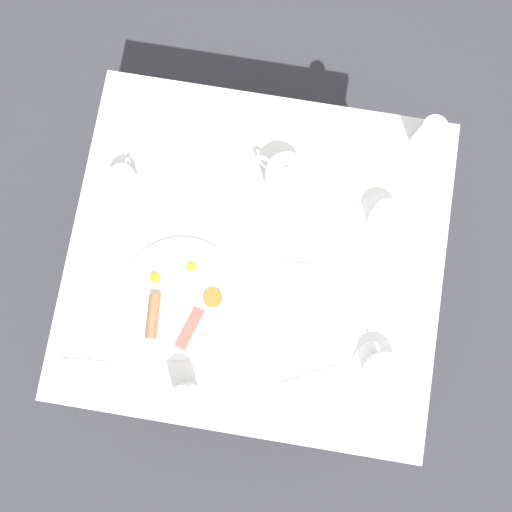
% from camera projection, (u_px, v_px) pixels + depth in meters
% --- Properties ---
extents(ground_plane, '(8.00, 8.00, 0.00)m').
position_uv_depth(ground_plane, '(256.00, 282.00, 2.04)').
color(ground_plane, '#333338').
extents(table, '(0.90, 0.98, 0.74)m').
position_uv_depth(table, '(256.00, 261.00, 1.38)').
color(table, silver).
rests_on(table, ground_plane).
extents(breakfast_plate, '(0.32, 0.32, 0.04)m').
position_uv_depth(breakfast_plate, '(179.00, 298.00, 1.28)').
color(breakfast_plate, white).
rests_on(breakfast_plate, table).
extents(teapot_near, '(0.11, 0.18, 0.11)m').
position_uv_depth(teapot_near, '(286.00, 177.00, 1.29)').
color(teapot_near, white).
rests_on(teapot_near, table).
extents(teacup_with_saucer_left, '(0.15, 0.15, 0.07)m').
position_uv_depth(teacup_with_saucer_left, '(387.00, 219.00, 1.29)').
color(teacup_with_saucer_left, white).
rests_on(teacup_with_saucer_left, table).
extents(teacup_with_saucer_right, '(0.15, 0.15, 0.07)m').
position_uv_depth(teacup_with_saucer_right, '(383.00, 369.00, 1.24)').
color(teacup_with_saucer_right, white).
rests_on(teacup_with_saucer_right, table).
extents(water_glass_tall, '(0.06, 0.06, 0.11)m').
position_uv_depth(water_glass_tall, '(184.00, 397.00, 1.20)').
color(water_glass_tall, white).
rests_on(water_glass_tall, table).
extents(water_glass_short, '(0.06, 0.06, 0.11)m').
position_uv_depth(water_glass_short, '(428.00, 135.00, 1.29)').
color(water_glass_short, white).
rests_on(water_glass_short, table).
extents(creamer_jug, '(0.09, 0.07, 0.06)m').
position_uv_depth(creamer_jug, '(124.00, 179.00, 1.30)').
color(creamer_jug, white).
rests_on(creamer_jug, table).
extents(napkin_folded, '(0.10, 0.15, 0.01)m').
position_uv_depth(napkin_folded, '(294.00, 282.00, 1.29)').
color(napkin_folded, white).
rests_on(napkin_folded, table).
extents(fork_by_plate, '(0.09, 0.15, 0.00)m').
position_uv_depth(fork_by_plate, '(308.00, 377.00, 1.26)').
color(fork_by_plate, silver).
rests_on(fork_by_plate, table).
extents(knife_by_plate, '(0.02, 0.20, 0.00)m').
position_uv_depth(knife_by_plate, '(197.00, 131.00, 1.35)').
color(knife_by_plate, silver).
rests_on(knife_by_plate, table).
extents(spoon_for_tea, '(0.03, 0.16, 0.00)m').
position_uv_depth(spoon_for_tea, '(84.00, 362.00, 1.27)').
color(spoon_for_tea, silver).
rests_on(spoon_for_tea, table).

